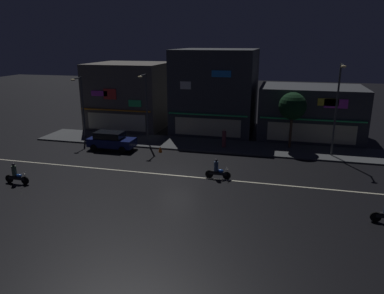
{
  "coord_description": "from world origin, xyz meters",
  "views": [
    {
      "loc": [
        7.36,
        -24.61,
        9.78
      ],
      "look_at": [
        0.51,
        2.39,
        1.61
      ],
      "focal_mm": 34.1,
      "sensor_mm": 36.0,
      "label": 1
    }
  ],
  "objects_px": {
    "motorcycle_lead": "(16,175)",
    "motorcycle_opposite_lane": "(217,170)",
    "streetlamp_east": "(337,103)",
    "streetlamp_mid": "(146,103)",
    "pedestrian_on_sidewalk": "(224,139)",
    "parked_car_near_kerb": "(111,140)",
    "streetlamp_west": "(81,102)",
    "traffic_cone": "(160,149)"
  },
  "relations": [
    {
      "from": "streetlamp_mid",
      "to": "parked_car_near_kerb",
      "type": "xyz_separation_m",
      "value": [
        -2.59,
        -2.47,
        -3.23
      ]
    },
    {
      "from": "traffic_cone",
      "to": "motorcycle_lead",
      "type": "bearing_deg",
      "value": -127.34
    },
    {
      "from": "parked_car_near_kerb",
      "to": "traffic_cone",
      "type": "height_order",
      "value": "parked_car_near_kerb"
    },
    {
      "from": "motorcycle_lead",
      "to": "traffic_cone",
      "type": "distance_m",
      "value": 12.22
    },
    {
      "from": "streetlamp_mid",
      "to": "pedestrian_on_sidewalk",
      "type": "relative_size",
      "value": 3.79
    },
    {
      "from": "streetlamp_west",
      "to": "streetlamp_east",
      "type": "xyz_separation_m",
      "value": [
        24.03,
        -0.16,
        0.87
      ]
    },
    {
      "from": "pedestrian_on_sidewalk",
      "to": "parked_car_near_kerb",
      "type": "bearing_deg",
      "value": -177.95
    },
    {
      "from": "parked_car_near_kerb",
      "to": "traffic_cone",
      "type": "bearing_deg",
      "value": -176.57
    },
    {
      "from": "parked_car_near_kerb",
      "to": "traffic_cone",
      "type": "distance_m",
      "value": 4.74
    },
    {
      "from": "streetlamp_mid",
      "to": "streetlamp_east",
      "type": "height_order",
      "value": "streetlamp_east"
    },
    {
      "from": "streetlamp_east",
      "to": "pedestrian_on_sidewalk",
      "type": "height_order",
      "value": "streetlamp_east"
    },
    {
      "from": "parked_car_near_kerb",
      "to": "pedestrian_on_sidewalk",
      "type": "bearing_deg",
      "value": -164.21
    },
    {
      "from": "pedestrian_on_sidewalk",
      "to": "streetlamp_west",
      "type": "bearing_deg",
      "value": 166.95
    },
    {
      "from": "motorcycle_opposite_lane",
      "to": "traffic_cone",
      "type": "height_order",
      "value": "motorcycle_opposite_lane"
    },
    {
      "from": "streetlamp_west",
      "to": "traffic_cone",
      "type": "height_order",
      "value": "streetlamp_west"
    },
    {
      "from": "streetlamp_east",
      "to": "motorcycle_opposite_lane",
      "type": "relative_size",
      "value": 4.13
    },
    {
      "from": "motorcycle_lead",
      "to": "motorcycle_opposite_lane",
      "type": "xyz_separation_m",
      "value": [
        13.63,
        4.44,
        0.0
      ]
    },
    {
      "from": "streetlamp_east",
      "to": "motorcycle_opposite_lane",
      "type": "xyz_separation_m",
      "value": [
        -8.71,
        -7.51,
        -4.09
      ]
    },
    {
      "from": "streetlamp_mid",
      "to": "pedestrian_on_sidewalk",
      "type": "distance_m",
      "value": 8.17
    },
    {
      "from": "motorcycle_opposite_lane",
      "to": "traffic_cone",
      "type": "distance_m",
      "value": 8.16
    },
    {
      "from": "motorcycle_lead",
      "to": "motorcycle_opposite_lane",
      "type": "relative_size",
      "value": 1.0
    },
    {
      "from": "motorcycle_opposite_lane",
      "to": "streetlamp_west",
      "type": "bearing_deg",
      "value": 154.38
    },
    {
      "from": "motorcycle_lead",
      "to": "streetlamp_mid",
      "type": "bearing_deg",
      "value": -116.0
    },
    {
      "from": "streetlamp_west",
      "to": "motorcycle_lead",
      "type": "xyz_separation_m",
      "value": [
        1.69,
        -12.11,
        -3.22
      ]
    },
    {
      "from": "streetlamp_west",
      "to": "motorcycle_opposite_lane",
      "type": "distance_m",
      "value": 17.43
    },
    {
      "from": "motorcycle_opposite_lane",
      "to": "motorcycle_lead",
      "type": "bearing_deg",
      "value": -160.97
    },
    {
      "from": "streetlamp_west",
      "to": "motorcycle_lead",
      "type": "relative_size",
      "value": 3.26
    },
    {
      "from": "motorcycle_opposite_lane",
      "to": "traffic_cone",
      "type": "bearing_deg",
      "value": 140.77
    },
    {
      "from": "parked_car_near_kerb",
      "to": "streetlamp_mid",
      "type": "bearing_deg",
      "value": -136.33
    },
    {
      "from": "streetlamp_west",
      "to": "pedestrian_on_sidewalk",
      "type": "relative_size",
      "value": 3.53
    },
    {
      "from": "streetlamp_west",
      "to": "streetlamp_east",
      "type": "height_order",
      "value": "streetlamp_east"
    },
    {
      "from": "streetlamp_west",
      "to": "streetlamp_mid",
      "type": "relative_size",
      "value": 0.93
    },
    {
      "from": "streetlamp_mid",
      "to": "motorcycle_opposite_lane",
      "type": "height_order",
      "value": "streetlamp_mid"
    },
    {
      "from": "streetlamp_mid",
      "to": "motorcycle_lead",
      "type": "distance_m",
      "value": 13.48
    },
    {
      "from": "motorcycle_lead",
      "to": "streetlamp_west",
      "type": "bearing_deg",
      "value": -84.07
    },
    {
      "from": "streetlamp_east",
      "to": "pedestrian_on_sidewalk",
      "type": "distance_m",
      "value": 10.24
    },
    {
      "from": "motorcycle_opposite_lane",
      "to": "parked_car_near_kerb",
      "type": "bearing_deg",
      "value": 156.46
    },
    {
      "from": "streetlamp_east",
      "to": "parked_car_near_kerb",
      "type": "height_order",
      "value": "streetlamp_east"
    },
    {
      "from": "streetlamp_mid",
      "to": "motorcycle_lead",
      "type": "height_order",
      "value": "streetlamp_mid"
    },
    {
      "from": "streetlamp_east",
      "to": "motorcycle_lead",
      "type": "distance_m",
      "value": 25.67
    },
    {
      "from": "streetlamp_mid",
      "to": "pedestrian_on_sidewalk",
      "type": "height_order",
      "value": "streetlamp_mid"
    },
    {
      "from": "streetlamp_west",
      "to": "streetlamp_mid",
      "type": "xyz_separation_m",
      "value": [
        6.98,
        -0.21,
        0.24
      ]
    }
  ]
}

